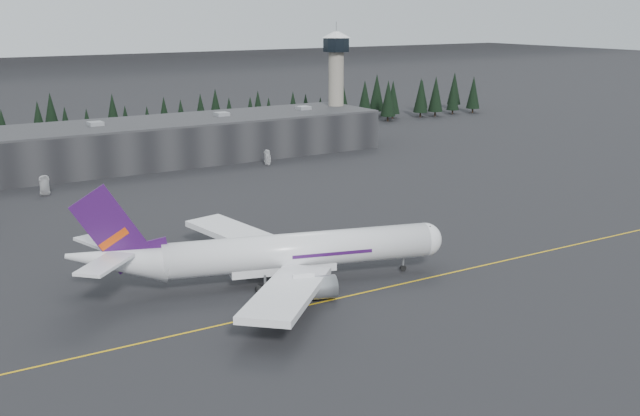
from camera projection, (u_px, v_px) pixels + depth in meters
ground at (383, 283)px, 136.32m from camera, size 1400.00×1400.00×0.00m
taxiline at (390, 287)px, 134.68m from camera, size 400.00×0.40×0.02m
terminal at (130, 144)px, 237.20m from camera, size 160.00×30.00×12.60m
control_tower at (336, 74)px, 274.45m from camera, size 10.00×10.00×37.70m
treeline at (92, 125)px, 267.23m from camera, size 360.00×20.00×15.00m
jet_main at (267, 254)px, 134.66m from camera, size 63.24×57.36×19.01m
gse_vehicle_a at (45, 193)px, 199.82m from camera, size 2.89×5.42×1.45m
gse_vehicle_b at (268, 162)px, 238.69m from camera, size 4.99×3.08×1.59m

